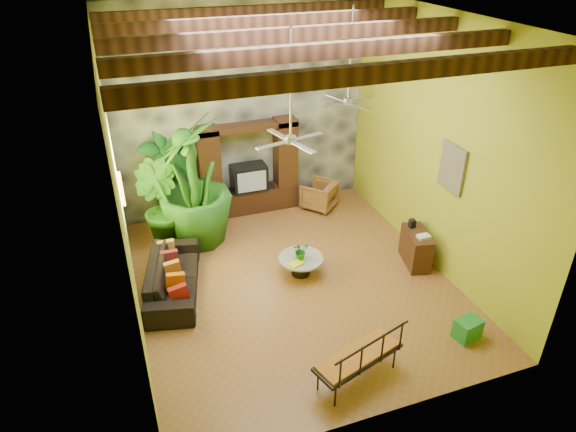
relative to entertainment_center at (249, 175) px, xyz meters
name	(u,v)px	position (x,y,z in m)	size (l,w,h in m)	color
ground	(293,280)	(0.00, -3.14, -0.97)	(7.00, 7.00, 0.00)	brown
ceiling	(294,19)	(0.00, -3.14, 4.03)	(6.00, 7.00, 0.02)	silver
back_wall	(242,110)	(0.00, 0.36, 1.53)	(6.00, 0.02, 5.00)	#9CA325
left_wall	(119,193)	(-3.00, -3.14, 1.53)	(0.02, 7.00, 5.00)	#9CA325
right_wall	(437,146)	(3.00, -3.14, 1.53)	(0.02, 7.00, 5.00)	#9CA325
stone_accent_wall	(243,110)	(0.00, 0.30, 1.53)	(5.98, 0.10, 4.98)	#393B41
ceiling_beams	(294,34)	(0.00, -3.14, 3.81)	(5.95, 5.36, 0.22)	#3C2013
entertainment_center	(249,175)	(0.00, 0.00, 0.00)	(2.40, 0.55, 2.30)	#311D0D
ceiling_fan_front	(291,128)	(-0.20, -3.54, 2.44)	(1.28, 1.28, 1.86)	#B0B0B5
ceiling_fan_back	(349,91)	(1.60, -1.94, 2.44)	(1.28, 1.28, 1.86)	#B0B0B5
wall_art_mask	(121,189)	(-2.96, -2.14, 1.13)	(0.06, 0.32, 0.55)	gold
wall_art_painting	(452,168)	(2.96, -3.74, 1.33)	(0.06, 0.70, 0.90)	#235E83
sofa	(173,276)	(-2.30, -2.66, -0.63)	(2.33, 0.91, 0.68)	black
wicker_armchair	(319,195)	(1.70, -0.45, -0.61)	(0.75, 0.78, 0.71)	olive
tall_plant_a	(169,178)	(-1.90, 0.01, 0.22)	(1.25, 0.84, 2.36)	#17581D
tall_plant_b	(160,207)	(-2.24, -0.94, 0.02)	(1.09, 0.88, 1.98)	#24641A
tall_plant_c	(193,182)	(-1.49, -0.98, 0.50)	(1.64, 1.64, 2.92)	#1F5616
coffee_table	(301,263)	(0.23, -2.97, -0.71)	(0.91, 0.91, 0.40)	black
centerpiece_plant	(301,251)	(0.22, -2.99, -0.39)	(0.32, 0.28, 0.36)	#1C6A21
yellow_tray	(296,264)	(0.05, -3.16, -0.55)	(0.29, 0.20, 0.03)	yellow
iron_bench	(361,356)	(0.06, -5.97, -0.43)	(1.57, 0.97, 0.57)	black
side_console	(416,248)	(2.65, -3.41, -0.60)	(0.42, 0.92, 0.74)	#331C10
green_bin	(468,329)	(2.28, -5.70, -0.78)	(0.43, 0.32, 0.38)	#217D2B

